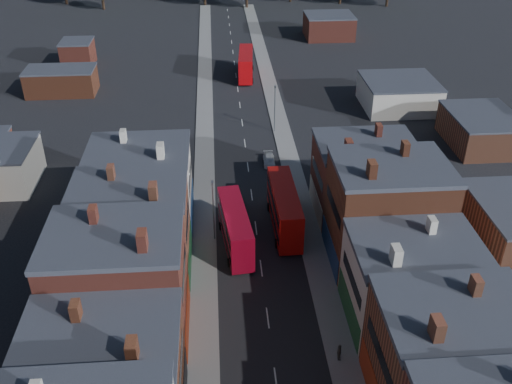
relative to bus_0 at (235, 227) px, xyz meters
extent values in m
cube|color=gray|center=(-3.79, 21.54, -2.64)|extent=(3.00, 200.00, 0.12)
cube|color=gray|center=(9.21, 21.54, -2.64)|extent=(3.00, 200.00, 0.12)
cylinder|color=slate|center=(-2.49, 1.54, 1.30)|extent=(0.16, 0.16, 8.00)
cube|color=slate|center=(-2.49, 1.54, 5.30)|extent=(0.25, 0.70, 0.25)
cylinder|color=slate|center=(7.91, 31.54, 1.30)|extent=(0.16, 0.16, 8.00)
cube|color=slate|center=(7.91, 31.54, 5.30)|extent=(0.25, 0.70, 0.25)
cube|color=maroon|center=(0.00, 0.00, -0.01)|extent=(3.90, 11.82, 4.64)
cube|color=black|center=(0.00, 0.00, -0.91)|extent=(3.85, 10.90, 0.95)
cube|color=black|center=(0.00, 0.00, 1.09)|extent=(3.85, 10.90, 0.95)
cylinder|color=black|center=(-0.90, -3.83, -2.18)|extent=(0.43, 1.08, 1.05)
cylinder|color=black|center=(1.72, -3.54, -2.18)|extent=(0.43, 1.08, 1.05)
cylinder|color=black|center=(-1.72, 3.54, -2.18)|extent=(0.43, 1.08, 1.05)
cylinder|color=black|center=(0.90, 3.83, -2.18)|extent=(0.43, 1.08, 1.05)
cube|color=#B60E0A|center=(6.21, 3.40, 0.20)|extent=(3.13, 12.59, 5.01)
cube|color=black|center=(6.21, 3.40, -0.77)|extent=(3.16, 11.59, 1.03)
cube|color=black|center=(6.21, 3.40, 1.40)|extent=(3.16, 11.59, 1.03)
cylinder|color=black|center=(4.87, -0.64, -2.13)|extent=(0.37, 1.15, 1.14)
cylinder|color=black|center=(7.72, -0.58, -2.13)|extent=(0.37, 1.15, 1.14)
cylinder|color=black|center=(4.70, 7.38, -2.13)|extent=(0.37, 1.15, 1.14)
cylinder|color=black|center=(7.54, 7.44, -2.13)|extent=(0.37, 1.15, 1.14)
cube|color=#AE070B|center=(4.74, 58.54, 0.10)|extent=(3.62, 12.25, 4.83)
cube|color=black|center=(4.74, 58.54, -0.84)|extent=(3.61, 11.29, 0.99)
cube|color=black|center=(4.74, 58.54, 1.25)|extent=(3.61, 11.29, 0.99)
cylinder|color=black|center=(3.09, 54.78, -2.15)|extent=(0.41, 1.12, 1.10)
cylinder|color=black|center=(5.83, 54.58, -2.15)|extent=(0.41, 1.12, 1.10)
cylinder|color=black|center=(3.66, 62.49, -2.15)|extent=(0.41, 1.12, 1.10)
cylinder|color=black|center=(6.39, 62.29, -2.15)|extent=(0.41, 1.12, 1.10)
imported|color=black|center=(0.47, 8.17, -2.14)|extent=(2.25, 4.18, 1.12)
imported|color=silver|center=(5.95, 20.45, -2.09)|extent=(1.80, 4.24, 1.22)
imported|color=#5A574D|center=(8.79, -18.48, -1.68)|extent=(0.60, 1.11, 1.81)
camera|label=1|loc=(-1.68, -55.12, 38.31)|focal=40.00mm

